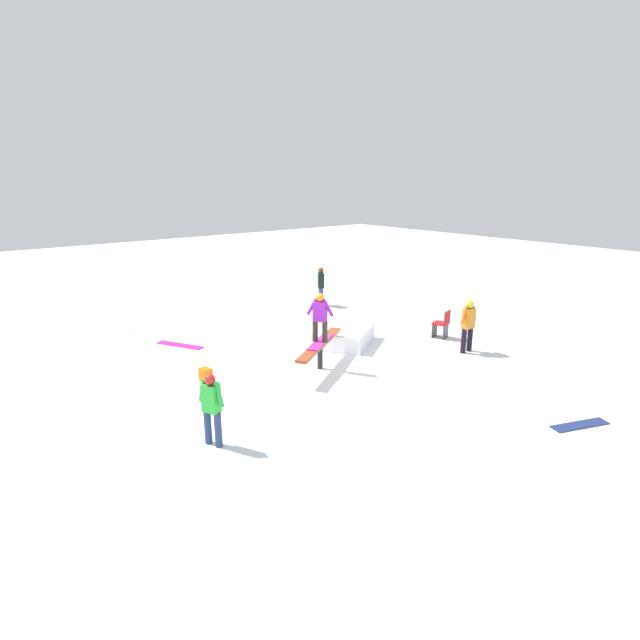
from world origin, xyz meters
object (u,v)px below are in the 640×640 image
object	(u,v)px
loose_snowboard_white	(144,331)
bystander_orange	(468,323)
rail_feature	(320,346)
main_rider_on_rail	(320,319)
bystander_black	(321,284)
loose_snowboard_magenta	(180,345)
backpack_on_snow	(206,375)
bystander_green	(212,406)
folding_chair	(442,325)
loose_snowboard_navy	(580,425)

from	to	relation	value
loose_snowboard_white	bystander_orange	bearing A→B (deg)	147.34
rail_feature	main_rider_on_rail	xyz separation A→B (m)	(0.00, 0.00, 0.73)
bystander_black	loose_snowboard_magenta	xyz separation A→B (m)	(6.30, 1.14, -0.82)
loose_snowboard_white	backpack_on_snow	bearing A→B (deg)	103.79
rail_feature	backpack_on_snow	distance (m)	2.94
rail_feature	loose_snowboard_white	xyz separation A→B (m)	(2.35, -6.11, -0.60)
rail_feature	main_rider_on_rail	bearing A→B (deg)	0.00
bystander_green	folding_chair	distance (m)	8.62
folding_chair	loose_snowboard_white	bearing A→B (deg)	-59.69
backpack_on_snow	bystander_black	bearing A→B (deg)	113.45
rail_feature	main_rider_on_rail	size ratio (longest dim) A/B	1.95
backpack_on_snow	rail_feature	bearing A→B (deg)	61.36
rail_feature	bystander_black	distance (m)	6.70
bystander_black	loose_snowboard_magenta	size ratio (longest dim) A/B	0.97
loose_snowboard_navy	main_rider_on_rail	bearing A→B (deg)	-48.55
folding_chair	main_rider_on_rail	bearing A→B (deg)	-21.08
loose_snowboard_navy	backpack_on_snow	xyz separation A→B (m)	(4.78, -6.76, 0.16)
folding_chair	loose_snowboard_navy	bearing A→B (deg)	48.65
bystander_orange	backpack_on_snow	size ratio (longest dim) A/B	4.43
bystander_black	backpack_on_snow	xyz separation A→B (m)	(6.95, 4.12, -0.66)
loose_snowboard_navy	loose_snowboard_magenta	xyz separation A→B (m)	(4.13, -9.74, 0.00)
loose_snowboard_navy	folding_chair	size ratio (longest dim) A/B	1.43
loose_snowboard_navy	backpack_on_snow	world-z (taller)	backpack_on_snow
bystander_black	loose_snowboard_navy	world-z (taller)	bystander_black
bystander_green	bystander_orange	bearing A→B (deg)	69.98
loose_snowboard_navy	backpack_on_snow	distance (m)	8.28
bystander_orange	backpack_on_snow	distance (m)	7.29
loose_snowboard_navy	loose_snowboard_white	distance (m)	12.61
bystander_orange	loose_snowboard_navy	size ratio (longest dim) A/B	1.20
loose_snowboard_magenta	backpack_on_snow	bearing A→B (deg)	-39.80
folding_chair	rail_feature	bearing A→B (deg)	-21.08
rail_feature	loose_snowboard_magenta	xyz separation A→B (m)	(2.06, -4.04, -0.60)
rail_feature	loose_snowboard_navy	xyz separation A→B (m)	(-2.07, 5.69, -0.60)
main_rider_on_rail	loose_snowboard_white	world-z (taller)	main_rider_on_rail
bystander_orange	loose_snowboard_magenta	xyz separation A→B (m)	(6.09, -5.66, -0.83)
loose_snowboard_navy	folding_chair	bearing A→B (deg)	-93.42
main_rider_on_rail	loose_snowboard_navy	distance (m)	6.20
loose_snowboard_navy	loose_snowboard_white	size ratio (longest dim) A/B	0.92
loose_snowboard_navy	loose_snowboard_magenta	distance (m)	10.57
main_rider_on_rail	bystander_green	xyz separation A→B (m)	(3.96, 1.75, -0.55)
loose_snowboard_white	folding_chair	world-z (taller)	folding_chair
folding_chair	backpack_on_snow	world-z (taller)	folding_chair
main_rider_on_rail	bystander_orange	xyz separation A→B (m)	(-4.03, 1.62, -0.50)
bystander_black	rail_feature	bearing A→B (deg)	171.66
loose_snowboard_navy	folding_chair	xyz separation A→B (m)	(-2.47, -5.33, 0.40)
bystander_orange	bystander_black	xyz separation A→B (m)	(-0.21, -6.80, -0.01)
bystander_green	loose_snowboard_magenta	distance (m)	6.14
bystander_orange	folding_chair	world-z (taller)	bystander_orange
loose_snowboard_white	loose_snowboard_magenta	bearing A→B (deg)	115.95
bystander_green	bystander_black	size ratio (longest dim) A/B	0.94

